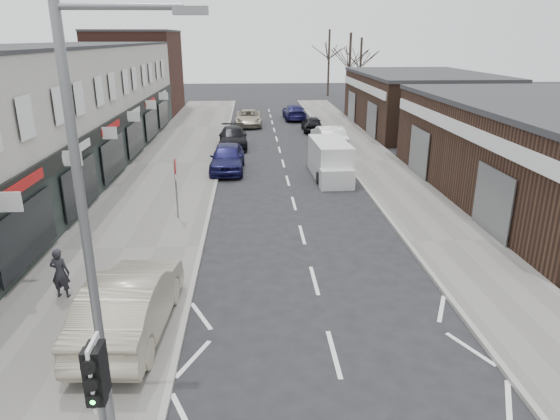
{
  "coord_description": "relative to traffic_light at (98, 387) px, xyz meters",
  "views": [
    {
      "loc": [
        -1.97,
        -8.53,
        7.51
      ],
      "look_at": [
        -1.15,
        5.59,
        2.6
      ],
      "focal_mm": 32.0,
      "sensor_mm": 36.0,
      "label": 1
    }
  ],
  "objects": [
    {
      "name": "ground",
      "position": [
        4.4,
        2.02,
        -2.41
      ],
      "size": [
        160.0,
        160.0,
        0.0
      ],
      "primitive_type": "plane",
      "color": "black",
      "rests_on": "ground"
    },
    {
      "name": "pavement_left",
      "position": [
        -2.35,
        24.02,
        -2.35
      ],
      "size": [
        5.5,
        64.0,
        0.12
      ],
      "primitive_type": "cube",
      "color": "slate",
      "rests_on": "ground"
    },
    {
      "name": "pavement_right",
      "position": [
        10.15,
        24.02,
        -2.35
      ],
      "size": [
        3.5,
        64.0,
        0.12
      ],
      "primitive_type": "cube",
      "color": "slate",
      "rests_on": "ground"
    },
    {
      "name": "shop_terrace_left",
      "position": [
        -9.1,
        21.52,
        1.14
      ],
      "size": [
        8.0,
        41.0,
        7.1
      ],
      "primitive_type": "cube",
      "color": "#BCB7AC",
      "rests_on": "ground"
    },
    {
      "name": "brick_block_far",
      "position": [
        -9.1,
        47.02,
        1.59
      ],
      "size": [
        8.0,
        10.0,
        8.0
      ],
      "primitive_type": "cube",
      "color": "#42231C",
      "rests_on": "ground"
    },
    {
      "name": "right_unit_near",
      "position": [
        16.9,
        16.02,
        -0.16
      ],
      "size": [
        10.0,
        18.0,
        4.5
      ],
      "primitive_type": "cube",
      "color": "#362218",
      "rests_on": "ground"
    },
    {
      "name": "right_unit_far",
      "position": [
        16.9,
        36.02,
        -0.16
      ],
      "size": [
        10.0,
        16.0,
        4.5
      ],
      "primitive_type": "cube",
      "color": "#362218",
      "rests_on": "ground"
    },
    {
      "name": "tree_far_a",
      "position": [
        13.4,
        50.02,
        -2.41
      ],
      "size": [
        3.6,
        3.6,
        8.0
      ],
      "primitive_type": null,
      "color": "#382D26",
      "rests_on": "ground"
    },
    {
      "name": "tree_far_b",
      "position": [
        15.9,
        56.02,
        -2.41
      ],
      "size": [
        3.6,
        3.6,
        7.5
      ],
      "primitive_type": null,
      "color": "#382D26",
      "rests_on": "ground"
    },
    {
      "name": "tree_far_c",
      "position": [
        12.9,
        62.02,
        -2.41
      ],
      "size": [
        3.6,
        3.6,
        8.5
      ],
      "primitive_type": null,
      "color": "#382D26",
      "rests_on": "ground"
    },
    {
      "name": "traffic_light",
      "position": [
        0.0,
        0.0,
        0.0
      ],
      "size": [
        0.28,
        0.6,
        3.1
      ],
      "color": "slate",
      "rests_on": "pavement_left"
    },
    {
      "name": "street_lamp",
      "position": [
        -0.13,
        1.22,
        2.2
      ],
      "size": [
        2.23,
        0.22,
        8.0
      ],
      "color": "slate",
      "rests_on": "pavement_left"
    },
    {
      "name": "warning_sign",
      "position": [
        -0.76,
        14.02,
        -0.21
      ],
      "size": [
        0.12,
        0.8,
        2.7
      ],
      "color": "slate",
      "rests_on": "pavement_left"
    },
    {
      "name": "white_van",
      "position": [
        6.84,
        20.66,
        -1.46
      ],
      "size": [
        2.0,
        5.25,
        2.02
      ],
      "rotation": [
        0.0,
        0.0,
        0.04
      ],
      "color": "silver",
      "rests_on": "ground"
    },
    {
      "name": "sedan_on_pavement",
      "position": [
        -0.8,
        5.16,
        -1.44
      ],
      "size": [
        2.11,
        5.26,
        1.7
      ],
      "primitive_type": "imported",
      "rotation": [
        0.0,
        0.0,
        3.08
      ],
      "color": "#A79D85",
      "rests_on": "pavement_left"
    },
    {
      "name": "pedestrian",
      "position": [
        -3.31,
        7.18,
        -1.51
      ],
      "size": [
        0.61,
        0.44,
        1.57
      ],
      "primitive_type": "imported",
      "rotation": [
        0.0,
        0.0,
        3.02
      ],
      "color": "black",
      "rests_on": "pavement_left"
    },
    {
      "name": "parked_car_left_a",
      "position": [
        1.0,
        22.29,
        -1.6
      ],
      "size": [
        2.02,
        4.81,
        1.63
      ],
      "primitive_type": "imported",
      "rotation": [
        0.0,
        0.0,
        -0.02
      ],
      "color": "#161646",
      "rests_on": "ground"
    },
    {
      "name": "parked_car_left_b",
      "position": [
        1.12,
        29.04,
        -1.7
      ],
      "size": [
        2.17,
        4.98,
        1.42
      ],
      "primitive_type": "imported",
      "rotation": [
        0.0,
        0.0,
        0.04
      ],
      "color": "black",
      "rests_on": "ground"
    },
    {
      "name": "parked_car_left_c",
      "position": [
        2.2,
        38.23,
        -1.72
      ],
      "size": [
        2.31,
        5.0,
        1.39
      ],
      "primitive_type": "imported",
      "rotation": [
        0.0,
        0.0,
        -0.0
      ],
      "color": "#A79C85",
      "rests_on": "ground"
    },
    {
      "name": "parked_car_right_a",
      "position": [
        7.9,
        28.24,
        -1.6
      ],
      "size": [
        2.09,
        5.09,
        1.64
      ],
      "primitive_type": "imported",
      "rotation": [
        0.0,
        0.0,
        3.22
      ],
      "color": "white",
      "rests_on": "ground"
    },
    {
      "name": "parked_car_right_b",
      "position": [
        7.53,
        35.07,
        -1.76
      ],
      "size": [
        1.6,
        3.88,
        1.32
      ],
      "primitive_type": "imported",
      "rotation": [
        0.0,
        0.0,
        3.13
      ],
      "color": "black",
      "rests_on": "ground"
    },
    {
      "name": "parked_car_right_c",
      "position": [
        6.6,
        41.68,
        -1.7
      ],
      "size": [
        2.09,
        4.97,
        1.43
      ],
      "primitive_type": "imported",
      "rotation": [
        0.0,
        0.0,
        3.16
      ],
      "color": "#181647",
      "rests_on": "ground"
    }
  ]
}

